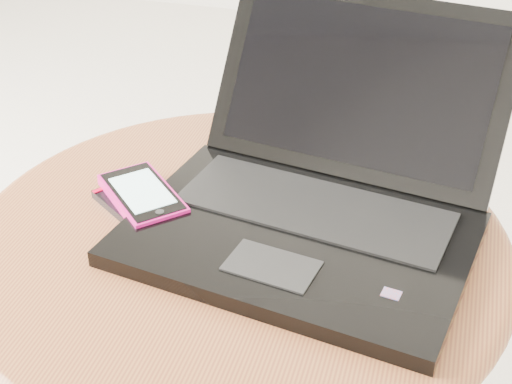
# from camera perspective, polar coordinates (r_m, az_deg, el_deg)

# --- Properties ---
(table) EXTENTS (0.60, 0.60, 0.48)m
(table) POSITION_cam_1_polar(r_m,az_deg,el_deg) (0.89, -1.37, -8.33)
(table) COLOR #582D18
(table) RESTS_ON ground
(laptop) EXTENTS (0.41, 0.42, 0.21)m
(laptop) POSITION_cam_1_polar(r_m,az_deg,el_deg) (0.82, 4.58, 0.07)
(laptop) COLOR black
(laptop) RESTS_ON table
(phone_black) EXTENTS (0.12, 0.11, 0.01)m
(phone_black) POSITION_cam_1_polar(r_m,az_deg,el_deg) (0.87, -9.00, -1.02)
(phone_black) COLOR black
(phone_black) RESTS_ON table
(phone_pink) EXTENTS (0.13, 0.13, 0.01)m
(phone_pink) POSITION_cam_1_polar(r_m,az_deg,el_deg) (0.86, -8.57, -0.27)
(phone_pink) COLOR #D41078
(phone_pink) RESTS_ON phone_black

